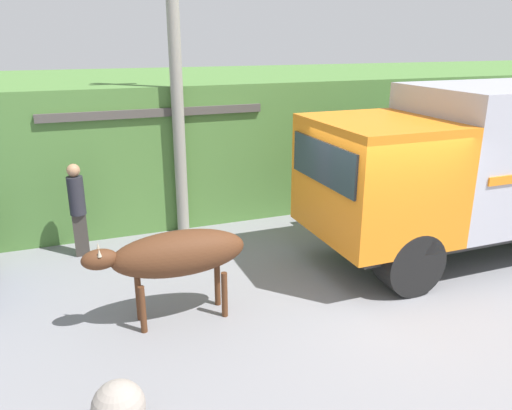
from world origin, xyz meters
name	(u,v)px	position (x,y,z in m)	size (l,w,h in m)	color
ground_plane	(372,291)	(0.00, 0.00, 0.00)	(60.00, 60.00, 0.00)	gray
hillside_embankment	(232,128)	(0.00, 7.09, 1.49)	(32.00, 6.60, 2.98)	#4C7A38
building_backdrop	(148,158)	(-2.67, 5.07, 1.31)	(4.37, 2.70, 2.58)	#B2BCAD
cargo_truck	(491,162)	(2.87, 0.71, 1.74)	(6.68, 2.39, 3.10)	#2D2D2D
brown_cow	(176,255)	(-3.09, 0.30, 1.01)	(2.26, 0.65, 1.35)	#512D19
pedestrian_on_hill	(77,205)	(-4.29, 3.15, 1.00)	(0.30, 0.30, 1.76)	#38332D
utility_pole	(176,76)	(-2.26, 3.62, 3.20)	(0.90, 0.24, 6.19)	gray
roadside_rock	(119,407)	(-4.15, -1.62, 0.28)	(0.56, 0.56, 0.56)	gray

